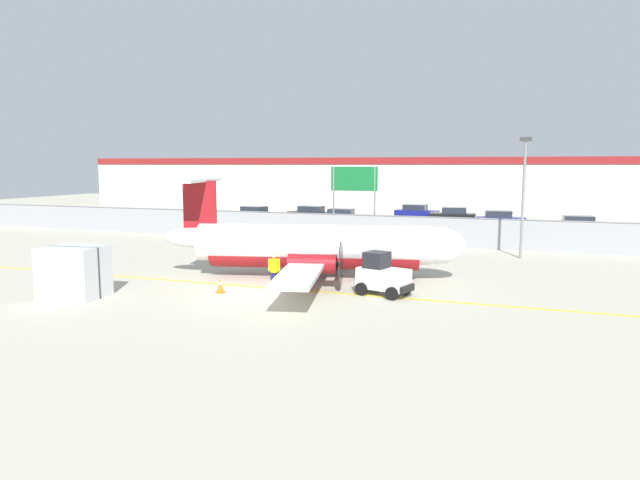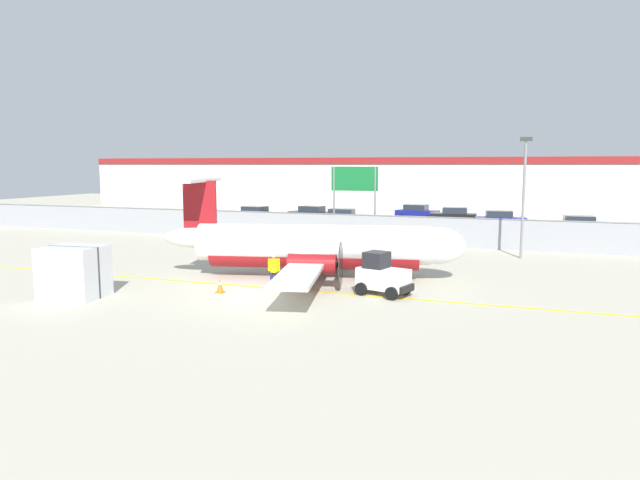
{
  "view_description": "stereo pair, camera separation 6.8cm",
  "coord_description": "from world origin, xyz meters",
  "px_view_note": "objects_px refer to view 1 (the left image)",
  "views": [
    {
      "loc": [
        10.47,
        -21.52,
        5.64
      ],
      "look_at": [
        0.85,
        5.86,
        1.8
      ],
      "focal_mm": 32.0,
      "sensor_mm": 36.0,
      "label": 1
    },
    {
      "loc": [
        10.53,
        -21.5,
        5.64
      ],
      "look_at": [
        0.85,
        5.86,
        1.8
      ],
      "focal_mm": 32.0,
      "sensor_mm": 36.0,
      "label": 2
    }
  ],
  "objects_px": {
    "traffic_cone_near_right": "(304,265)",
    "parked_car_2": "(340,217)",
    "parked_car_5": "(499,220)",
    "parked_car_6": "(579,226)",
    "parked_car_0": "(253,215)",
    "parked_car_1": "(310,214)",
    "commuter_airplane": "(319,247)",
    "parked_car_3": "(416,212)",
    "ground_crew_worker": "(274,270)",
    "traffic_cone_near_left": "(220,286)",
    "baggage_tug": "(382,276)",
    "cargo_container": "(74,272)",
    "apron_light_pole": "(524,187)",
    "highway_sign": "(354,185)",
    "parked_car_4": "(453,216)"
  },
  "relations": [
    {
      "from": "baggage_tug",
      "to": "highway_sign",
      "type": "bearing_deg",
      "value": 126.75
    },
    {
      "from": "baggage_tug",
      "to": "parked_car_3",
      "type": "bearing_deg",
      "value": 114.18
    },
    {
      "from": "parked_car_0",
      "to": "parked_car_2",
      "type": "distance_m",
      "value": 8.74
    },
    {
      "from": "cargo_container",
      "to": "parked_car_2",
      "type": "relative_size",
      "value": 0.61
    },
    {
      "from": "cargo_container",
      "to": "parked_car_6",
      "type": "height_order",
      "value": "cargo_container"
    },
    {
      "from": "ground_crew_worker",
      "to": "parked_car_5",
      "type": "bearing_deg",
      "value": 144.22
    },
    {
      "from": "cargo_container",
      "to": "parked_car_3",
      "type": "relative_size",
      "value": 0.59
    },
    {
      "from": "traffic_cone_near_left",
      "to": "commuter_airplane",
      "type": "bearing_deg",
      "value": 56.27
    },
    {
      "from": "traffic_cone_near_left",
      "to": "parked_car_4",
      "type": "bearing_deg",
      "value": 78.63
    },
    {
      "from": "highway_sign",
      "to": "baggage_tug",
      "type": "bearing_deg",
      "value": -70.09
    },
    {
      "from": "parked_car_0",
      "to": "parked_car_1",
      "type": "distance_m",
      "value": 5.48
    },
    {
      "from": "ground_crew_worker",
      "to": "parked_car_0",
      "type": "relative_size",
      "value": 0.39
    },
    {
      "from": "commuter_airplane",
      "to": "parked_car_3",
      "type": "xyz_separation_m",
      "value": [
        -0.41,
        30.46,
        -0.71
      ]
    },
    {
      "from": "baggage_tug",
      "to": "cargo_container",
      "type": "relative_size",
      "value": 0.98
    },
    {
      "from": "ground_crew_worker",
      "to": "parked_car_5",
      "type": "relative_size",
      "value": 0.39
    },
    {
      "from": "commuter_airplane",
      "to": "parked_car_2",
      "type": "height_order",
      "value": "commuter_airplane"
    },
    {
      "from": "commuter_airplane",
      "to": "parked_car_2",
      "type": "distance_m",
      "value": 23.59
    },
    {
      "from": "parked_car_2",
      "to": "highway_sign",
      "type": "height_order",
      "value": "highway_sign"
    },
    {
      "from": "traffic_cone_near_left",
      "to": "parked_car_5",
      "type": "bearing_deg",
      "value": 70.09
    },
    {
      "from": "traffic_cone_near_right",
      "to": "parked_car_3",
      "type": "relative_size",
      "value": 0.15
    },
    {
      "from": "parked_car_1",
      "to": "parked_car_2",
      "type": "distance_m",
      "value": 4.4
    },
    {
      "from": "cargo_container",
      "to": "traffic_cone_near_right",
      "type": "bearing_deg",
      "value": 46.61
    },
    {
      "from": "parked_car_5",
      "to": "parked_car_6",
      "type": "distance_m",
      "value": 6.84
    },
    {
      "from": "traffic_cone_near_right",
      "to": "parked_car_1",
      "type": "xyz_separation_m",
      "value": [
        -8.32,
        23.4,
        0.58
      ]
    },
    {
      "from": "traffic_cone_near_right",
      "to": "parked_car_2",
      "type": "xyz_separation_m",
      "value": [
        -4.58,
        21.08,
        0.58
      ]
    },
    {
      "from": "traffic_cone_near_right",
      "to": "parked_car_2",
      "type": "bearing_deg",
      "value": 102.26
    },
    {
      "from": "parked_car_5",
      "to": "highway_sign",
      "type": "relative_size",
      "value": 0.8
    },
    {
      "from": "ground_crew_worker",
      "to": "parked_car_0",
      "type": "height_order",
      "value": "same"
    },
    {
      "from": "commuter_airplane",
      "to": "parked_car_4",
      "type": "xyz_separation_m",
      "value": [
        3.49,
        27.91,
        -0.71
      ]
    },
    {
      "from": "commuter_airplane",
      "to": "apron_light_pole",
      "type": "height_order",
      "value": "apron_light_pole"
    },
    {
      "from": "parked_car_5",
      "to": "apron_light_pole",
      "type": "height_order",
      "value": "apron_light_pole"
    },
    {
      "from": "traffic_cone_near_right",
      "to": "parked_car_5",
      "type": "relative_size",
      "value": 0.15
    },
    {
      "from": "cargo_container",
      "to": "highway_sign",
      "type": "height_order",
      "value": "highway_sign"
    },
    {
      "from": "parked_car_4",
      "to": "parked_car_1",
      "type": "bearing_deg",
      "value": 10.16
    },
    {
      "from": "parked_car_5",
      "to": "parked_car_6",
      "type": "xyz_separation_m",
      "value": [
        6.1,
        -3.08,
        0.0
      ]
    },
    {
      "from": "traffic_cone_near_right",
      "to": "apron_light_pole",
      "type": "distance_m",
      "value": 14.27
    },
    {
      "from": "traffic_cone_near_right",
      "to": "parked_car_0",
      "type": "xyz_separation_m",
      "value": [
        -13.32,
        21.15,
        0.58
      ]
    },
    {
      "from": "baggage_tug",
      "to": "parked_car_1",
      "type": "distance_m",
      "value": 30.87
    },
    {
      "from": "parked_car_5",
      "to": "traffic_cone_near_right",
      "type": "bearing_deg",
      "value": -118.7
    },
    {
      "from": "highway_sign",
      "to": "commuter_airplane",
      "type": "bearing_deg",
      "value": -80.67
    },
    {
      "from": "parked_car_0",
      "to": "parked_car_1",
      "type": "bearing_deg",
      "value": -148.6
    },
    {
      "from": "apron_light_pole",
      "to": "highway_sign",
      "type": "bearing_deg",
      "value": 158.02
    },
    {
      "from": "parked_car_0",
      "to": "parked_car_5",
      "type": "height_order",
      "value": "same"
    },
    {
      "from": "cargo_container",
      "to": "parked_car_2",
      "type": "distance_m",
      "value": 30.27
    },
    {
      "from": "parked_car_2",
      "to": "parked_car_5",
      "type": "xyz_separation_m",
      "value": [
        13.77,
        2.38,
        0.0
      ]
    },
    {
      "from": "ground_crew_worker",
      "to": "highway_sign",
      "type": "distance_m",
      "value": 18.42
    },
    {
      "from": "ground_crew_worker",
      "to": "parked_car_1",
      "type": "bearing_deg",
      "value": 178.37
    },
    {
      "from": "ground_crew_worker",
      "to": "parked_car_4",
      "type": "relative_size",
      "value": 0.4
    },
    {
      "from": "parked_car_5",
      "to": "apron_light_pole",
      "type": "distance_m",
      "value": 15.74
    },
    {
      "from": "parked_car_1",
      "to": "parked_car_5",
      "type": "distance_m",
      "value": 17.5
    }
  ]
}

